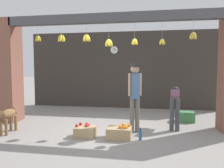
% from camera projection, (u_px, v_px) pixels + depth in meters
% --- Properties ---
extents(ground_plane, '(60.00, 60.00, 0.00)m').
position_uv_depth(ground_plane, '(109.00, 128.00, 5.85)').
color(ground_plane, gray).
extents(shop_back_wall, '(7.68, 0.12, 3.05)m').
position_uv_depth(shop_back_wall, '(123.00, 70.00, 8.77)').
color(shop_back_wall, '#38332D').
rests_on(shop_back_wall, ground_plane).
extents(shop_pillar_left, '(0.70, 0.60, 3.05)m').
position_uv_depth(shop_pillar_left, '(7.00, 71.00, 6.57)').
color(shop_pillar_left, brown).
rests_on(shop_pillar_left, ground_plane).
extents(storefront_awning, '(5.78, 0.30, 0.89)m').
position_uv_depth(storefront_awning, '(110.00, 20.00, 5.76)').
color(storefront_awning, '#4C4C51').
extents(dog, '(0.26, 0.81, 0.65)m').
position_uv_depth(dog, '(8.00, 116.00, 5.38)').
color(dog, brown).
rests_on(dog, ground_plane).
extents(shopkeeper, '(0.32, 0.31, 1.73)m').
position_uv_depth(shopkeeper, '(135.00, 92.00, 5.43)').
color(shopkeeper, '#6B665B').
rests_on(shopkeeper, ground_plane).
extents(worker_stooping, '(0.30, 0.83, 1.09)m').
position_uv_depth(worker_stooping, '(175.00, 101.00, 5.79)').
color(worker_stooping, '#424247').
rests_on(worker_stooping, ground_plane).
extents(fruit_crate_oranges, '(0.55, 0.40, 0.33)m').
position_uv_depth(fruit_crate_oranges, '(120.00, 133.00, 4.99)').
color(fruit_crate_oranges, tan).
rests_on(fruit_crate_oranges, ground_plane).
extents(fruit_crate_apples, '(0.48, 0.36, 0.31)m').
position_uv_depth(fruit_crate_apples, '(85.00, 131.00, 5.13)').
color(fruit_crate_apples, tan).
rests_on(fruit_crate_apples, ground_plane).
extents(produce_box_green, '(0.53, 0.35, 0.31)m').
position_uv_depth(produce_box_green, '(185.00, 117.00, 6.57)').
color(produce_box_green, '#42844C').
rests_on(produce_box_green, ground_plane).
extents(water_bottle, '(0.07, 0.07, 0.28)m').
position_uv_depth(water_bottle, '(140.00, 134.00, 4.88)').
color(water_bottle, '#2D60AD').
rests_on(water_bottle, ground_plane).
extents(wall_clock, '(0.31, 0.03, 0.31)m').
position_uv_depth(wall_clock, '(114.00, 50.00, 8.69)').
color(wall_clock, black).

